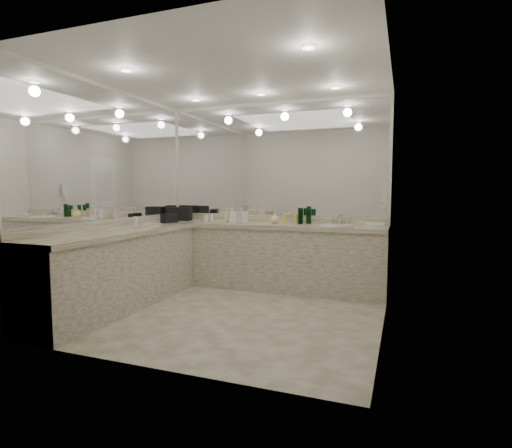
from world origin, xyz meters
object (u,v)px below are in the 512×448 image
at_px(soap_bottle_a, 226,215).
at_px(soap_bottle_b, 240,215).
at_px(sink, 337,226).
at_px(hand_towel, 375,225).
at_px(soap_bottle_c, 275,218).
at_px(wall_phone, 385,191).
at_px(cream_cosmetic_case, 239,217).
at_px(black_toiletry_bag, 179,214).

xyz_separation_m(soap_bottle_a, soap_bottle_b, (0.24, -0.08, 0.00)).
bearing_deg(sink, soap_bottle_b, -176.48).
xyz_separation_m(hand_towel, soap_bottle_c, (-1.30, -0.08, 0.06)).
bearing_deg(sink, wall_phone, -39.57).
xyz_separation_m(cream_cosmetic_case, soap_bottle_a, (-0.22, 0.04, 0.03)).
height_order(sink, cream_cosmetic_case, cream_cosmetic_case).
height_order(wall_phone, black_toiletry_bag, wall_phone).
bearing_deg(soap_bottle_a, soap_bottle_b, -17.47).
distance_m(cream_cosmetic_case, soap_bottle_a, 0.22).
distance_m(cream_cosmetic_case, hand_towel, 1.83).
bearing_deg(soap_bottle_a, soap_bottle_c, -3.60).
distance_m(black_toiletry_bag, cream_cosmetic_case, 1.00).
relative_size(wall_phone, cream_cosmetic_case, 0.95).
distance_m(black_toiletry_bag, soap_bottle_c, 1.53).
xyz_separation_m(sink, wall_phone, (0.61, -0.50, 0.46)).
xyz_separation_m(sink, soap_bottle_a, (-1.57, -0.01, 0.11)).
distance_m(hand_towel, soap_bottle_c, 1.31).
height_order(cream_cosmetic_case, soap_bottle_a, soap_bottle_a).
bearing_deg(sink, hand_towel, 3.64).
relative_size(black_toiletry_bag, cream_cosmetic_case, 1.38).
bearing_deg(soap_bottle_a, cream_cosmetic_case, -9.47).
relative_size(sink, black_toiletry_bag, 1.26).
height_order(black_toiletry_bag, hand_towel, black_toiletry_bag).
xyz_separation_m(cream_cosmetic_case, hand_towel, (1.83, 0.07, -0.05)).
height_order(black_toiletry_bag, cream_cosmetic_case, black_toiletry_bag).
distance_m(wall_phone, soap_bottle_c, 1.54).
relative_size(hand_towel, soap_bottle_b, 1.09).
bearing_deg(wall_phone, soap_bottle_b, 167.79).
height_order(soap_bottle_a, soap_bottle_c, soap_bottle_a).
xyz_separation_m(wall_phone, hand_towel, (-0.13, 0.53, -0.43)).
height_order(wall_phone, soap_bottle_b, wall_phone).
xyz_separation_m(sink, soap_bottle_b, (-1.33, -0.08, 0.11)).
relative_size(wall_phone, soap_bottle_a, 1.19).
relative_size(cream_cosmetic_case, soap_bottle_c, 1.65).
distance_m(wall_phone, hand_towel, 0.70).
distance_m(sink, black_toiletry_bag, 2.36).
bearing_deg(soap_bottle_a, hand_towel, 1.03).
bearing_deg(soap_bottle_c, soap_bottle_b, -176.75).
bearing_deg(soap_bottle_c, hand_towel, 3.67).
bearing_deg(soap_bottle_c, wall_phone, -17.36).
height_order(sink, hand_towel, hand_towel).
bearing_deg(black_toiletry_bag, hand_towel, 0.17).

